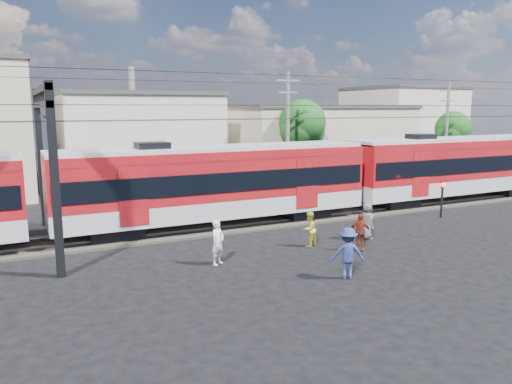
{
  "coord_description": "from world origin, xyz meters",
  "views": [
    {
      "loc": [
        -11.28,
        -15.26,
        6.09
      ],
      "look_at": [
        -1.35,
        5.0,
        2.25
      ],
      "focal_mm": 35.0,
      "sensor_mm": 36.0,
      "label": 1
    }
  ],
  "objects_px": {
    "car_silver": "(496,175)",
    "crossing_signal": "(442,193)",
    "pedestrian_a": "(218,242)",
    "commuter_train": "(220,181)",
    "pedestrian_c": "(348,253)"
  },
  "relations": [
    {
      "from": "car_silver",
      "to": "crossing_signal",
      "type": "height_order",
      "value": "crossing_signal"
    },
    {
      "from": "pedestrian_a",
      "to": "car_silver",
      "type": "height_order",
      "value": "pedestrian_a"
    },
    {
      "from": "commuter_train",
      "to": "crossing_signal",
      "type": "bearing_deg",
      "value": -15.54
    },
    {
      "from": "commuter_train",
      "to": "pedestrian_c",
      "type": "bearing_deg",
      "value": -82.78
    },
    {
      "from": "pedestrian_a",
      "to": "crossing_signal",
      "type": "height_order",
      "value": "crossing_signal"
    },
    {
      "from": "pedestrian_a",
      "to": "pedestrian_c",
      "type": "height_order",
      "value": "pedestrian_c"
    },
    {
      "from": "crossing_signal",
      "to": "pedestrian_c",
      "type": "bearing_deg",
      "value": -151.24
    },
    {
      "from": "commuter_train",
      "to": "pedestrian_a",
      "type": "bearing_deg",
      "value": -112.97
    },
    {
      "from": "pedestrian_a",
      "to": "crossing_signal",
      "type": "relative_size",
      "value": 0.87
    },
    {
      "from": "commuter_train",
      "to": "crossing_signal",
      "type": "relative_size",
      "value": 24.61
    },
    {
      "from": "commuter_train",
      "to": "pedestrian_a",
      "type": "xyz_separation_m",
      "value": [
        -2.41,
        -5.67,
        -1.51
      ]
    },
    {
      "from": "pedestrian_a",
      "to": "car_silver",
      "type": "bearing_deg",
      "value": -13.45
    },
    {
      "from": "crossing_signal",
      "to": "car_silver",
      "type": "bearing_deg",
      "value": 28.84
    },
    {
      "from": "car_silver",
      "to": "pedestrian_c",
      "type": "bearing_deg",
      "value": 130.09
    },
    {
      "from": "pedestrian_a",
      "to": "crossing_signal",
      "type": "bearing_deg",
      "value": -23.77
    }
  ]
}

